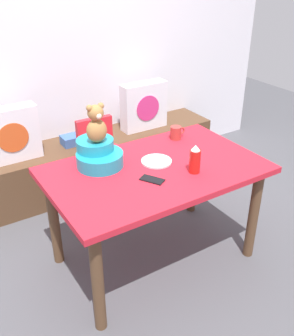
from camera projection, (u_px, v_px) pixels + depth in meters
ground_plane at (154, 257)px, 2.84m from camera, size 8.00×8.00×0.00m
back_wall at (62, 40)px, 3.29m from camera, size 4.40×0.10×2.60m
window_bench at (85, 164)px, 3.61m from camera, size 2.60×0.44×0.46m
pillow_floral_left at (11, 135)px, 3.09m from camera, size 0.44×0.15×0.44m
pillow_floral_right at (144, 106)px, 3.67m from camera, size 0.44×0.15×0.44m
book_stack at (73, 140)px, 3.44m from camera, size 0.20×0.14×0.08m
dining_table at (155, 182)px, 2.54m from camera, size 1.37×0.85×0.74m
highchair at (102, 155)px, 3.13m from camera, size 0.34×0.46×0.79m
infant_seat_teal at (98, 154)px, 2.49m from camera, size 0.30×0.33×0.16m
teddy_bear at (96, 124)px, 2.39m from camera, size 0.13×0.12×0.25m
ketchup_bottle at (195, 160)px, 2.40m from camera, size 0.07×0.07×0.18m
coffee_mug at (176, 133)px, 2.86m from camera, size 0.12×0.08×0.09m
dinner_plate_near at (156, 161)px, 2.55m from camera, size 0.20×0.20×0.01m
cell_phone at (152, 180)px, 2.35m from camera, size 0.13×0.16×0.01m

